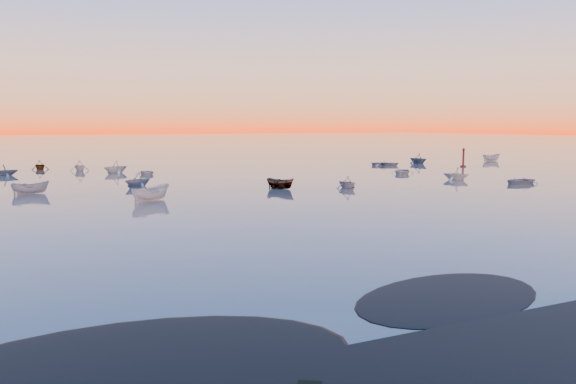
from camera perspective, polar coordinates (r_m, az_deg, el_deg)
ground at (r=119.64m, az=-15.47°, el=3.26°), size 600.00×600.00×0.00m
mud_lobes at (r=27.52m, az=25.28°, el=-8.54°), size 140.00×6.00×0.07m
moored_fleet at (r=73.94m, az=-9.05°, el=1.34°), size 124.00×58.00×1.20m
boat_near_center at (r=53.35m, az=-13.77°, el=-0.88°), size 3.37×4.51×1.44m
boat_near_right at (r=74.88m, az=16.67°, el=1.21°), size 3.71×3.05×1.19m
channel_marker at (r=98.22m, az=17.39°, el=3.24°), size 0.95×0.95×3.36m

